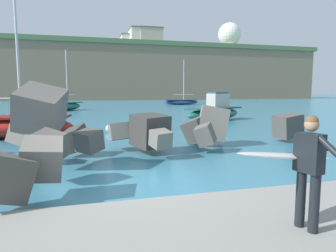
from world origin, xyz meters
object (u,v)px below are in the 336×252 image
Objects in this scene: station_building_west at (78,44)px; station_building_east at (137,39)px; boat_near_left at (215,111)px; radar_dome at (229,36)px; mooring_buoy_inner at (109,129)px; boat_near_right at (12,126)px; station_building_annex at (130,43)px; mooring_buoy_middle at (51,109)px; boat_near_centre at (181,102)px; surfer_with_board at (302,162)px; station_building_central at (150,39)px; boat_mid_left at (66,106)px.

station_building_west is 0.95× the size of station_building_east.
boat_near_left is 87.18m from radar_dome.
mooring_buoy_inner is 88.91m from station_building_west.
boat_near_right is 85.99m from station_building_annex.
boat_near_left is 13.70× the size of mooring_buoy_inner.
boat_near_left is at bearing -46.69° from mooring_buoy_middle.
boat_near_right reaches higher than mooring_buoy_middle.
boat_near_centre is at bearing 59.78° from boat_near_right.
boat_near_left is 13.70× the size of mooring_buoy_middle.
surfer_with_board is at bearing -81.40° from mooring_buoy_inner.
boat_near_right is (-19.51, -33.50, 0.13)m from boat_near_centre.
surfer_with_board is 4.81× the size of mooring_buoy_inner.
station_building_annex reaches higher than boat_near_centre.
mooring_buoy_middle is 66.66m from station_building_annex.
boat_near_centre is 17.69× the size of mooring_buoy_middle.
station_building_central reaches higher than mooring_buoy_inner.
boat_near_right is 1.14× the size of station_building_central.
boat_near_right is 1.15× the size of boat_mid_left.
surfer_with_board is 0.25× the size of boat_near_right.
radar_dome reaches higher than surfer_with_board.
boat_near_right is at bearing -101.91° from station_building_annex.
boat_near_left is at bearing -94.38° from station_building_east.
station_building_west reaches higher than boat_mid_left.
radar_dome is (38.55, 75.41, 20.70)m from boat_near_left.
boat_near_centre is at bearing 32.57° from mooring_buoy_middle.
mooring_buoy_middle is (-0.52, 20.70, -0.40)m from boat_near_right.
boat_near_left is at bearing 29.22° from mooring_buoy_inner.
radar_dome is at bearing 64.24° from surfer_with_board.
boat_mid_left is 0.91× the size of station_building_east.
station_building_central is at bearing 76.66° from mooring_buoy_inner.
station_building_west is (0.06, 66.08, 17.14)m from boat_mid_left.
station_building_central reaches higher than station_building_annex.
station_building_central is (3.68, 44.62, 18.36)m from boat_near_centre.
mooring_buoy_inner is 81.62m from station_building_east.
mooring_buoy_inner is 0.04× the size of radar_dome.
station_building_east reaches higher than station_building_annex.
boat_near_right is 21.88m from boat_mid_left.
boat_mid_left is 62.69m from station_building_east.
station_building_central is 7.27m from station_building_annex.
boat_near_left reaches higher than mooring_buoy_inner.
station_building_central reaches higher than boat_mid_left.
station_building_central is 0.92× the size of station_building_east.
boat_near_centre reaches higher than mooring_buoy_inner.
station_building_central reaches higher than boat_near_left.
mooring_buoy_middle is 0.06× the size of station_building_central.
boat_near_centre is 51.99m from station_building_annex.
surfer_with_board is 14.41m from boat_near_right.
boat_near_right is at bearing -122.73° from radar_dome.
boat_near_centre reaches higher than mooring_buoy_middle.
station_building_central is (16.29, 90.74, 17.57)m from surfer_with_board.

